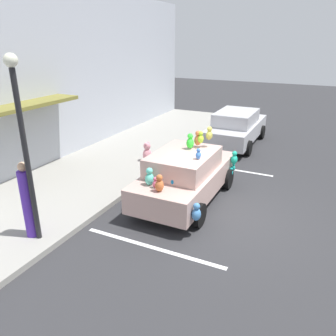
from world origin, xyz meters
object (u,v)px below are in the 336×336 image
(parked_sedan_behind, at_px, (236,127))
(teddy_bear_on_sidewalk, at_px, (147,152))
(plush_covered_car, at_px, (186,175))
(street_lamp_post, at_px, (23,134))
(pedestrian_near_shopfront, at_px, (28,202))

(parked_sedan_behind, xyz_separation_m, teddy_bear_on_sidewalk, (-4.05, 2.35, -0.30))
(plush_covered_car, bearing_deg, street_lamp_post, 148.38)
(parked_sedan_behind, bearing_deg, teddy_bear_on_sidewalk, 149.90)
(street_lamp_post, bearing_deg, pedestrian_near_shopfront, 82.21)
(plush_covered_car, height_order, teddy_bear_on_sidewalk, plush_covered_car)
(plush_covered_car, distance_m, street_lamp_post, 4.63)
(plush_covered_car, relative_size, parked_sedan_behind, 0.94)
(plush_covered_car, xyz_separation_m, teddy_bear_on_sidewalk, (2.15, 2.50, -0.31))
(teddy_bear_on_sidewalk, bearing_deg, plush_covered_car, -130.64)
(teddy_bear_on_sidewalk, relative_size, pedestrian_near_shopfront, 0.40)
(street_lamp_post, bearing_deg, plush_covered_car, -31.62)
(teddy_bear_on_sidewalk, xyz_separation_m, pedestrian_near_shopfront, (-5.72, -0.07, 0.54))
(parked_sedan_behind, bearing_deg, pedestrian_near_shopfront, 166.91)
(street_lamp_post, bearing_deg, parked_sedan_behind, -11.89)
(street_lamp_post, height_order, pedestrian_near_shopfront, street_lamp_post)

